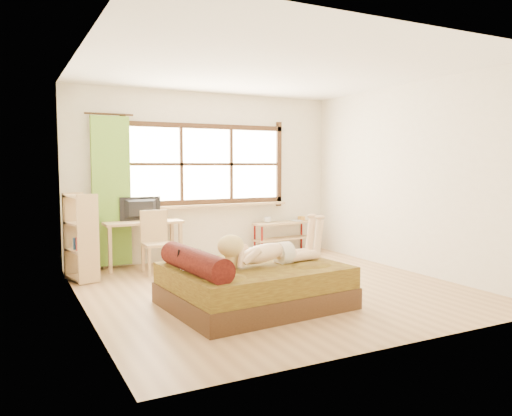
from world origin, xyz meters
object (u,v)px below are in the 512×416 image
woman (269,240)px  kitten (188,259)px  desk (142,227)px  chair (156,238)px  pipe_shelf (283,230)px  bookshelf (81,237)px  bed (251,284)px

woman → kitten: woman is taller
desk → chair: chair is taller
woman → desk: bearing=100.9°
pipe_shelf → desk: bearing=176.7°
pipe_shelf → bookshelf: bookshelf is taller
chair → bookshelf: size_ratio=0.77×
bed → desk: desk is taller
chair → pipe_shelf: size_ratio=0.79×
woman → kitten: size_ratio=4.67×
bookshelf → pipe_shelf: bearing=-4.8°
kitten → bookshelf: bearing=107.1°
kitten → chair: size_ratio=0.31×
chair → bed: bearing=-79.0°
kitten → desk: bearing=82.0°
desk → pipe_shelf: size_ratio=1.01×
desk → pipe_shelf: desk is taller
woman → kitten: bearing=165.4°
woman → chair: bearing=101.0°
chair → bookshelf: (-1.04, -0.09, 0.09)m
bed → pipe_shelf: bearing=49.0°
bed → woman: bearing=-18.2°
chair → woman: bearing=-74.5°
chair → desk: bearing=104.7°
bed → desk: (-0.54, 2.55, 0.37)m
bed → pipe_shelf: 3.31m
woman → pipe_shelf: woman is taller
bed → desk: bearing=97.1°
bed → kitten: (-0.68, 0.10, 0.32)m
kitten → chair: chair is taller
desk → chair: 0.40m
bed → woman: (0.19, -0.05, 0.48)m
kitten → desk: size_ratio=0.24×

